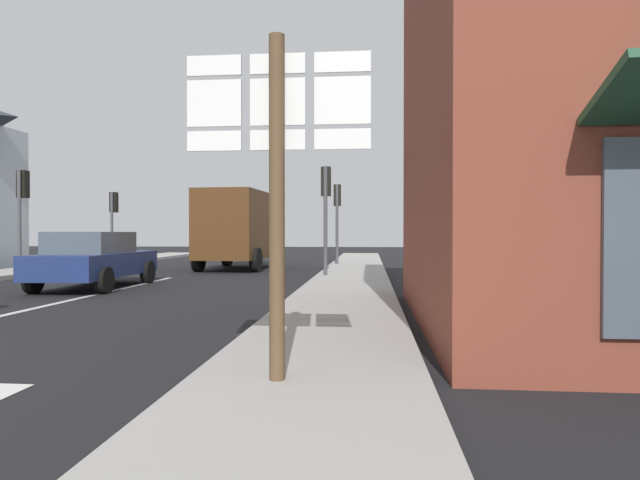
{
  "coord_description": "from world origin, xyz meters",
  "views": [
    {
      "loc": [
        6.36,
        -4.74,
        1.45
      ],
      "look_at": [
        4.74,
        12.9,
        1.21
      ],
      "focal_mm": 30.38,
      "sensor_mm": 36.0,
      "label": 1
    }
  ],
  "objects_px": {
    "route_sign_post": "(277,171)",
    "traffic_light_near_right": "(326,196)",
    "sedan_far": "(94,259)",
    "traffic_light_near_left": "(22,198)",
    "delivery_truck": "(239,228)",
    "traffic_light_far_left": "(113,211)",
    "traffic_light_far_right": "(337,206)"
  },
  "relations": [
    {
      "from": "route_sign_post",
      "to": "traffic_light_far_left",
      "type": "bearing_deg",
      "value": 119.85
    },
    {
      "from": "route_sign_post",
      "to": "traffic_light_near_right",
      "type": "distance_m",
      "value": 12.0
    },
    {
      "from": "route_sign_post",
      "to": "traffic_light_far_right",
      "type": "relative_size",
      "value": 0.92
    },
    {
      "from": "traffic_light_near_left",
      "to": "traffic_light_near_right",
      "type": "bearing_deg",
      "value": -0.23
    },
    {
      "from": "traffic_light_near_right",
      "to": "delivery_truck",
      "type": "bearing_deg",
      "value": 131.81
    },
    {
      "from": "sedan_far",
      "to": "traffic_light_far_right",
      "type": "distance_m",
      "value": 11.01
    },
    {
      "from": "route_sign_post",
      "to": "traffic_light_far_left",
      "type": "distance_m",
      "value": 21.18
    },
    {
      "from": "route_sign_post",
      "to": "traffic_light_near_left",
      "type": "relative_size",
      "value": 0.92
    },
    {
      "from": "delivery_truck",
      "to": "traffic_light_far_left",
      "type": "distance_m",
      "value": 6.6
    },
    {
      "from": "delivery_truck",
      "to": "traffic_light_near_left",
      "type": "bearing_deg",
      "value": -145.8
    },
    {
      "from": "delivery_truck",
      "to": "route_sign_post",
      "type": "xyz_separation_m",
      "value": [
        4.34,
        -16.23,
        0.35
      ]
    },
    {
      "from": "delivery_truck",
      "to": "traffic_light_near_right",
      "type": "distance_m",
      "value": 5.79
    },
    {
      "from": "route_sign_post",
      "to": "traffic_light_near_left",
      "type": "distance_m",
      "value": 16.0
    },
    {
      "from": "route_sign_post",
      "to": "traffic_light_far_right",
      "type": "height_order",
      "value": "traffic_light_far_right"
    },
    {
      "from": "traffic_light_far_right",
      "to": "traffic_light_far_left",
      "type": "bearing_deg",
      "value": 177.49
    },
    {
      "from": "delivery_truck",
      "to": "traffic_light_far_left",
      "type": "height_order",
      "value": "traffic_light_far_left"
    },
    {
      "from": "traffic_light_far_right",
      "to": "traffic_light_far_left",
      "type": "relative_size",
      "value": 1.07
    },
    {
      "from": "route_sign_post",
      "to": "traffic_light_far_right",
      "type": "bearing_deg",
      "value": 91.69
    },
    {
      "from": "delivery_truck",
      "to": "route_sign_post",
      "type": "height_order",
      "value": "route_sign_post"
    },
    {
      "from": "traffic_light_far_right",
      "to": "sedan_far",
      "type": "bearing_deg",
      "value": -122.38
    },
    {
      "from": "traffic_light_far_right",
      "to": "route_sign_post",
      "type": "bearing_deg",
      "value": -88.31
    },
    {
      "from": "delivery_truck",
      "to": "route_sign_post",
      "type": "bearing_deg",
      "value": -75.04
    },
    {
      "from": "sedan_far",
      "to": "delivery_truck",
      "type": "bearing_deg",
      "value": 74.96
    },
    {
      "from": "traffic_light_near_left",
      "to": "traffic_light_far_left",
      "type": "bearing_deg",
      "value": 90.0
    },
    {
      "from": "sedan_far",
      "to": "traffic_light_near_left",
      "type": "distance_m",
      "value": 5.62
    },
    {
      "from": "traffic_light_far_left",
      "to": "traffic_light_near_left",
      "type": "height_order",
      "value": "traffic_light_near_left"
    },
    {
      "from": "delivery_truck",
      "to": "traffic_light_near_left",
      "type": "xyz_separation_m",
      "value": [
        -6.2,
        -4.22,
        0.94
      ]
    },
    {
      "from": "route_sign_post",
      "to": "traffic_light_near_right",
      "type": "height_order",
      "value": "traffic_light_near_right"
    },
    {
      "from": "delivery_truck",
      "to": "traffic_light_far_right",
      "type": "relative_size",
      "value": 1.47
    },
    {
      "from": "delivery_truck",
      "to": "traffic_light_near_right",
      "type": "relative_size",
      "value": 1.46
    },
    {
      "from": "delivery_truck",
      "to": "traffic_light_near_right",
      "type": "height_order",
      "value": "traffic_light_near_right"
    },
    {
      "from": "traffic_light_far_right",
      "to": "traffic_light_near_right",
      "type": "height_order",
      "value": "traffic_light_near_right"
    }
  ]
}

